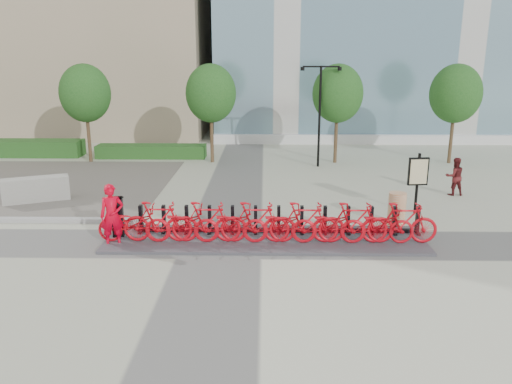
{
  "coord_description": "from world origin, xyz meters",
  "views": [
    {
      "loc": [
        1.26,
        -13.97,
        5.39
      ],
      "look_at": [
        1.0,
        1.5,
        1.2
      ],
      "focal_mm": 35.0,
      "sensor_mm": 36.0,
      "label": 1
    }
  ],
  "objects_px": {
    "kiosk": "(118,216)",
    "jersey_barrier": "(36,189)",
    "bike_0": "(134,224)",
    "pedestrian": "(455,176)",
    "construction_barrel": "(397,209)",
    "worker_red": "(112,216)",
    "map_sign": "(418,174)"
  },
  "relations": [
    {
      "from": "bike_0",
      "to": "pedestrian",
      "type": "distance_m",
      "value": 12.83
    },
    {
      "from": "kiosk",
      "to": "jersey_barrier",
      "type": "height_order",
      "value": "kiosk"
    },
    {
      "from": "kiosk",
      "to": "pedestrian",
      "type": "bearing_deg",
      "value": 15.19
    },
    {
      "from": "kiosk",
      "to": "jersey_barrier",
      "type": "distance_m",
      "value": 5.92
    },
    {
      "from": "worker_red",
      "to": "jersey_barrier",
      "type": "height_order",
      "value": "worker_red"
    },
    {
      "from": "construction_barrel",
      "to": "kiosk",
      "type": "bearing_deg",
      "value": -170.94
    },
    {
      "from": "map_sign",
      "to": "jersey_barrier",
      "type": "bearing_deg",
      "value": 168.35
    },
    {
      "from": "bike_0",
      "to": "construction_barrel",
      "type": "bearing_deg",
      "value": -77.16
    },
    {
      "from": "kiosk",
      "to": "worker_red",
      "type": "relative_size",
      "value": 0.7
    },
    {
      "from": "bike_0",
      "to": "map_sign",
      "type": "xyz_separation_m",
      "value": [
        9.25,
        3.17,
        0.8
      ]
    },
    {
      "from": "kiosk",
      "to": "bike_0",
      "type": "bearing_deg",
      "value": -45.9
    },
    {
      "from": "bike_0",
      "to": "jersey_barrier",
      "type": "xyz_separation_m",
      "value": [
        -4.94,
        4.5,
        -0.17
      ]
    },
    {
      "from": "bike_0",
      "to": "pedestrian",
      "type": "xyz_separation_m",
      "value": [
        11.51,
        5.68,
        0.13
      ]
    },
    {
      "from": "bike_0",
      "to": "jersey_barrier",
      "type": "bearing_deg",
      "value": 47.64
    },
    {
      "from": "worker_red",
      "to": "kiosk",
      "type": "bearing_deg",
      "value": 76.25
    },
    {
      "from": "kiosk",
      "to": "construction_barrel",
      "type": "xyz_separation_m",
      "value": [
        8.85,
        1.41,
        -0.16
      ]
    },
    {
      "from": "construction_barrel",
      "to": "bike_0",
      "type": "bearing_deg",
      "value": -167.16
    },
    {
      "from": "pedestrian",
      "to": "kiosk",
      "type": "bearing_deg",
      "value": 19.46
    },
    {
      "from": "kiosk",
      "to": "map_sign",
      "type": "bearing_deg",
      "value": 7.27
    },
    {
      "from": "pedestrian",
      "to": "construction_barrel",
      "type": "relative_size",
      "value": 1.39
    },
    {
      "from": "construction_barrel",
      "to": "jersey_barrier",
      "type": "xyz_separation_m",
      "value": [
        -13.18,
        2.62,
        -0.09
      ]
    },
    {
      "from": "pedestrian",
      "to": "jersey_barrier",
      "type": "distance_m",
      "value": 16.49
    },
    {
      "from": "bike_0",
      "to": "pedestrian",
      "type": "bearing_deg",
      "value": -63.73
    },
    {
      "from": "bike_0",
      "to": "kiosk",
      "type": "xyz_separation_m",
      "value": [
        -0.6,
        0.47,
        0.07
      ]
    },
    {
      "from": "kiosk",
      "to": "jersey_barrier",
      "type": "relative_size",
      "value": 0.54
    },
    {
      "from": "pedestrian",
      "to": "jersey_barrier",
      "type": "xyz_separation_m",
      "value": [
        -16.44,
        -1.18,
        -0.3
      ]
    },
    {
      "from": "map_sign",
      "to": "worker_red",
      "type": "bearing_deg",
      "value": -167.44
    },
    {
      "from": "worker_red",
      "to": "jersey_barrier",
      "type": "xyz_separation_m",
      "value": [
        -4.37,
        4.68,
        -0.47
      ]
    },
    {
      "from": "kiosk",
      "to": "pedestrian",
      "type": "distance_m",
      "value": 13.19
    },
    {
      "from": "worker_red",
      "to": "pedestrian",
      "type": "xyz_separation_m",
      "value": [
        12.07,
        5.86,
        -0.17
      ]
    },
    {
      "from": "jersey_barrier",
      "to": "worker_red",
      "type": "bearing_deg",
      "value": -70.92
    },
    {
      "from": "worker_red",
      "to": "pedestrian",
      "type": "height_order",
      "value": "worker_red"
    }
  ]
}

